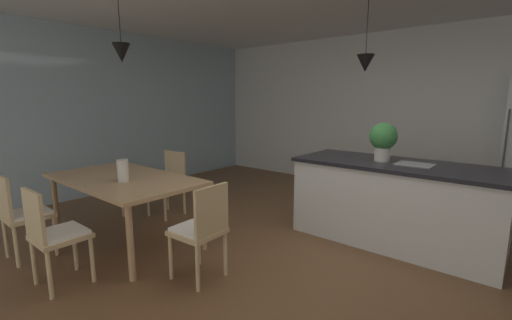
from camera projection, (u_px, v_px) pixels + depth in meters
ground_plane at (312, 265)px, 3.35m from camera, size 10.00×8.40×0.04m
wall_back_kitchen at (418, 113)px, 5.57m from camera, size 10.00×0.12×2.70m
window_wall_left_glazing at (102, 113)px, 5.67m from camera, size 0.06×8.40×2.70m
dining_table at (124, 183)px, 3.73m from camera, size 1.79×1.00×0.74m
chair_kitchen_end at (201, 228)px, 2.97m from camera, size 0.42×0.42×0.87m
chair_near_left at (22, 213)px, 3.37m from camera, size 0.40×0.40×0.87m
chair_near_right at (54, 233)px, 2.86m from camera, size 0.40×0.40×0.87m
chair_far_left at (168, 181)px, 4.68m from camera, size 0.44×0.44×0.87m
kitchen_island at (395, 202)px, 3.77m from camera, size 2.16×0.90×0.91m
pendant_over_table at (122, 53)px, 3.67m from camera, size 0.19×0.19×0.73m
pendant_over_island_main at (366, 63)px, 3.77m from camera, size 0.19×0.19×0.82m
potted_plant_on_island at (383, 139)px, 3.76m from camera, size 0.30×0.30×0.43m
vase_on_dining_table at (123, 171)px, 3.50m from camera, size 0.11×0.11×0.23m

